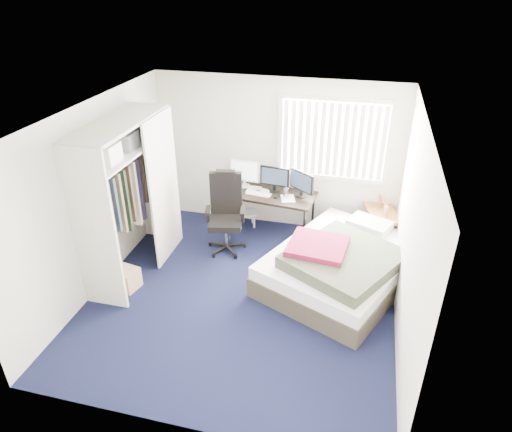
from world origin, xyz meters
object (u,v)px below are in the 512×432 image
at_px(desk, 270,191).
at_px(nightstand, 381,214).
at_px(bed, 341,264).
at_px(office_chair, 226,220).

distance_m(desk, nightstand, 1.79).
distance_m(desk, bed, 1.76).
bearing_deg(bed, nightstand, 67.71).
xyz_separation_m(nightstand, bed, (-0.50, -1.23, -0.22)).
relative_size(desk, office_chair, 1.22).
xyz_separation_m(desk, bed, (1.27, -1.13, -0.46)).
relative_size(office_chair, nightstand, 1.33).
bearing_deg(desk, office_chair, -131.36).
bearing_deg(nightstand, bed, -112.29).
xyz_separation_m(desk, nightstand, (1.77, 0.09, -0.24)).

